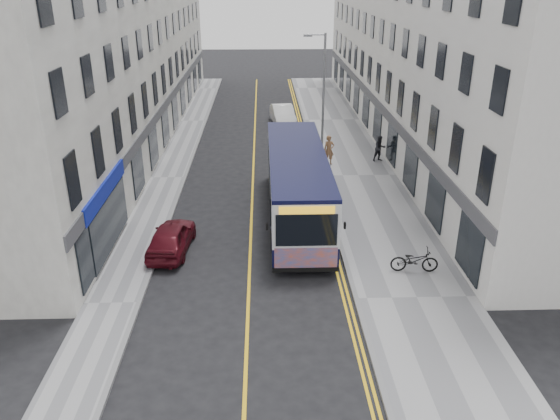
{
  "coord_description": "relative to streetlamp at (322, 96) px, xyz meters",
  "views": [
    {
      "loc": [
        0.62,
        -18.27,
        11.21
      ],
      "look_at": [
        1.33,
        3.62,
        1.6
      ],
      "focal_mm": 35.0,
      "sensor_mm": 36.0,
      "label": 1
    }
  ],
  "objects": [
    {
      "name": "car_white",
      "position": [
        -1.95,
        10.21,
        -3.63
      ],
      "size": [
        2.07,
        4.72,
        1.51
      ],
      "primitive_type": "imported",
      "rotation": [
        0.0,
        0.0,
        0.11
      ],
      "color": "white",
      "rests_on": "ground"
    },
    {
      "name": "pavement_east",
      "position": [
        2.08,
        -2.0,
        -4.32
      ],
      "size": [
        4.5,
        64.0,
        0.12
      ],
      "primitive_type": "cube",
      "color": "gray",
      "rests_on": "ground"
    },
    {
      "name": "terrace_west",
      "position": [
        -13.17,
        7.0,
        2.12
      ],
      "size": [
        6.0,
        46.0,
        13.0
      ],
      "primitive_type": "cube",
      "color": "white",
      "rests_on": "ground"
    },
    {
      "name": "streetlamp",
      "position": [
        0.0,
        0.0,
        0.0
      ],
      "size": [
        1.32,
        0.18,
        8.0
      ],
      "color": "gray",
      "rests_on": "ground"
    },
    {
      "name": "road_dbl_yellow_inner",
      "position": [
        -0.62,
        -2.0,
        -4.38
      ],
      "size": [
        0.1,
        64.0,
        0.01
      ],
      "primitive_type": "cube",
      "color": "yellow",
      "rests_on": "ground"
    },
    {
      "name": "car_maroon",
      "position": [
        -7.57,
        -11.04,
        -3.72
      ],
      "size": [
        1.89,
        4.03,
        1.33
      ],
      "primitive_type": "imported",
      "rotation": [
        0.0,
        0.0,
        3.06
      ],
      "color": "#510D17",
      "rests_on": "ground"
    },
    {
      "name": "kerb_east",
      "position": [
        -0.17,
        -2.0,
        -4.32
      ],
      "size": [
        0.18,
        64.0,
        0.13
      ],
      "primitive_type": "cube",
      "color": "slate",
      "rests_on": "ground"
    },
    {
      "name": "pedestrian_near",
      "position": [
        0.54,
        0.09,
        -3.35
      ],
      "size": [
        0.7,
        0.5,
        1.82
      ],
      "primitive_type": "imported",
      "rotation": [
        0.0,
        0.0,
        0.1
      ],
      "color": "brown",
      "rests_on": "pavement_east"
    },
    {
      "name": "terrace_east",
      "position": [
        7.33,
        7.0,
        2.12
      ],
      "size": [
        6.0,
        46.0,
        13.0
      ],
      "primitive_type": "cube",
      "color": "white",
      "rests_on": "ground"
    },
    {
      "name": "bicycle",
      "position": [
        2.44,
        -13.32,
        -3.76
      ],
      "size": [
        1.94,
        0.8,
        1.0
      ],
      "primitive_type": "imported",
      "rotation": [
        0.0,
        0.0,
        1.5
      ],
      "color": "black",
      "rests_on": "pavement_east"
    },
    {
      "name": "pedestrian_far",
      "position": [
        3.83,
        0.61,
        -3.44
      ],
      "size": [
        0.94,
        0.83,
        1.64
      ],
      "primitive_type": "imported",
      "rotation": [
        0.0,
        0.0,
        0.3
      ],
      "color": "#222227",
      "rests_on": "pavement_east"
    },
    {
      "name": "ground",
      "position": [
        -4.17,
        -14.0,
        -4.38
      ],
      "size": [
        140.0,
        140.0,
        0.0
      ],
      "primitive_type": "plane",
      "color": "black",
      "rests_on": "ground"
    },
    {
      "name": "road_centre_line",
      "position": [
        -4.17,
        -2.0,
        -4.38
      ],
      "size": [
        0.12,
        64.0,
        0.01
      ],
      "primitive_type": "cube",
      "color": "yellow",
      "rests_on": "ground"
    },
    {
      "name": "kerb_west",
      "position": [
        -8.17,
        -2.0,
        -4.32
      ],
      "size": [
        0.18,
        64.0,
        0.13
      ],
      "primitive_type": "cube",
      "color": "slate",
      "rests_on": "ground"
    },
    {
      "name": "city_bus",
      "position": [
        -1.93,
        -7.8,
        -2.54
      ],
      "size": [
        2.71,
        11.61,
        3.37
      ],
      "color": "black",
      "rests_on": "ground"
    },
    {
      "name": "pavement_west",
      "position": [
        -9.17,
        -2.0,
        -4.32
      ],
      "size": [
        2.0,
        64.0,
        0.12
      ],
      "primitive_type": "cube",
      "color": "gray",
      "rests_on": "ground"
    },
    {
      "name": "road_dbl_yellow_outer",
      "position": [
        -0.42,
        -2.0,
        -4.38
      ],
      "size": [
        0.1,
        64.0,
        0.01
      ],
      "primitive_type": "cube",
      "color": "yellow",
      "rests_on": "ground"
    }
  ]
}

